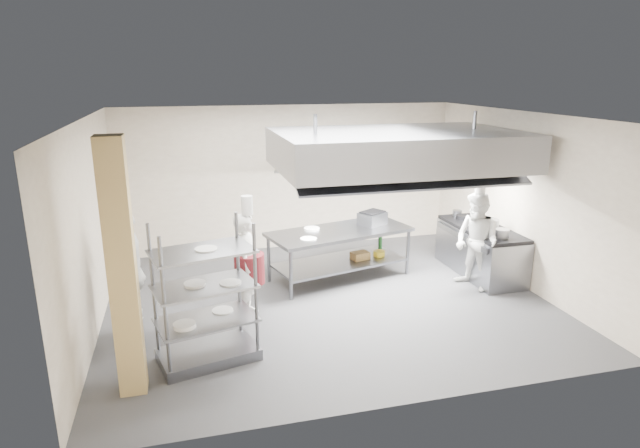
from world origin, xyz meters
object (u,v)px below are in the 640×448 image
object	(u,v)px
chef_head	(248,266)
chef_line	(477,242)
cooking_range	(480,252)
stockpot	(490,225)
griddle	(372,219)
pass_rack	(205,294)
island	(339,254)
chef_plating	(128,273)

from	to	relation	value
chef_head	chef_line	distance (m)	3.92
cooking_range	chef_head	xyz separation A→B (m)	(-4.40, -0.73, 0.40)
chef_line	stockpot	xyz separation A→B (m)	(0.50, 0.41, 0.16)
griddle	stockpot	bearing A→B (deg)	-54.69
chef_line	griddle	world-z (taller)	chef_line
pass_rack	griddle	bearing A→B (deg)	24.79
island	chef_line	size ratio (longest dim) A/B	1.51
stockpot	island	bearing A→B (deg)	166.01
chef_line	chef_plating	size ratio (longest dim) A/B	0.90
chef_line	cooking_range	bearing A→B (deg)	126.13
cooking_range	stockpot	bearing A→B (deg)	-85.06
chef_head	stockpot	bearing A→B (deg)	-65.41
chef_line	chef_plating	xyz separation A→B (m)	(-5.60, -0.33, 0.10)
chef_line	stockpot	size ratio (longest dim) A/B	5.72
chef_plating	island	bearing A→B (deg)	101.89
island	griddle	bearing A→B (deg)	2.34
cooking_range	chef_line	world-z (taller)	chef_line
chef_line	griddle	distance (m)	1.92
cooking_range	island	bearing A→B (deg)	170.67
griddle	stockpot	size ratio (longest dim) A/B	1.58
cooking_range	stockpot	world-z (taller)	stockpot
pass_rack	chef_line	xyz separation A→B (m)	(4.61, 1.29, -0.08)
island	pass_rack	world-z (taller)	pass_rack
cooking_range	griddle	xyz separation A→B (m)	(-1.91, 0.63, 0.60)
chef_head	chef_line	xyz separation A→B (m)	(3.92, 0.09, 0.03)
cooking_range	griddle	distance (m)	2.10
chef_head	chef_plating	bearing A→B (deg)	116.01
pass_rack	griddle	size ratio (longest dim) A/B	3.96
cooking_range	chef_plating	size ratio (longest dim) A/B	1.06
chef_plating	cooking_range	bearing A→B (deg)	89.12
chef_line	griddle	xyz separation A→B (m)	(-1.43, 1.27, 0.18)
pass_rack	stockpot	distance (m)	5.38
cooking_range	chef_head	world-z (taller)	chef_head
cooking_range	chef_line	size ratio (longest dim) A/B	1.18
chef_line	chef_head	bearing A→B (deg)	-105.39
stockpot	chef_line	bearing A→B (deg)	-140.68
pass_rack	cooking_range	size ratio (longest dim) A/B	0.93
chef_head	cooking_range	bearing A→B (deg)	-62.50
cooking_range	griddle	size ratio (longest dim) A/B	4.27
griddle	stockpot	distance (m)	2.11
pass_rack	chef_plating	bearing A→B (deg)	121.95
chef_line	pass_rack	bearing A→B (deg)	-91.14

